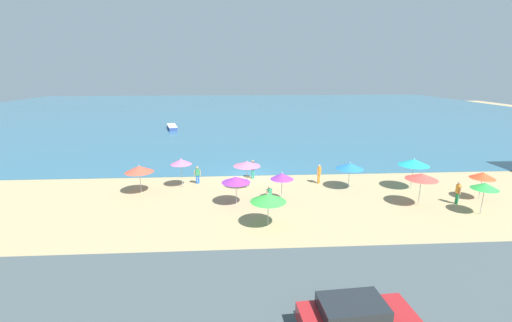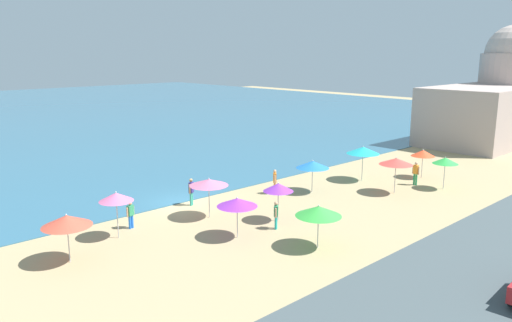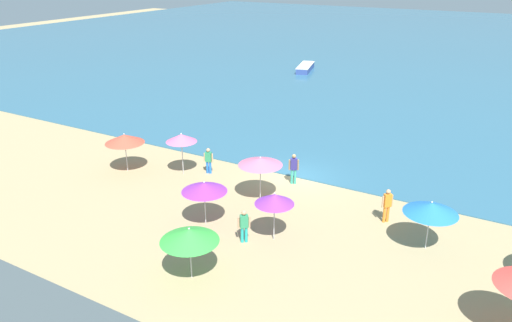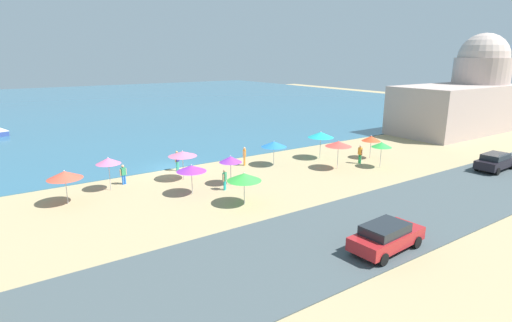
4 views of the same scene
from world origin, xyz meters
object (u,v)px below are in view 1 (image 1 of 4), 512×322
object	(u,v)px
beach_umbrella_6	(350,166)
parked_car_2	(356,317)
beach_umbrella_2	(139,169)
skiff_nearshore	(172,127)
beach_umbrella_5	(485,186)
beach_umbrella_9	(422,176)
beach_umbrella_10	(247,164)
beach_umbrella_3	(236,180)
beach_umbrella_4	(181,162)
bather_0	(253,168)
bather_4	(458,191)
bather_2	(319,173)
beach_umbrella_7	(414,162)
beach_umbrella_8	(483,175)
bather_1	(269,195)
beach_umbrella_1	(282,176)
bather_3	(197,174)
beach_umbrella_0	(268,198)

from	to	relation	value
beach_umbrella_6	parked_car_2	bearing A→B (deg)	-107.39
beach_umbrella_2	skiff_nearshore	distance (m)	31.94
beach_umbrella_5	parked_car_2	world-z (taller)	beach_umbrella_5
beach_umbrella_9	beach_umbrella_10	bearing A→B (deg)	159.63
beach_umbrella_3	beach_umbrella_5	bearing A→B (deg)	-9.56
beach_umbrella_4	bather_0	world-z (taller)	beach_umbrella_4
beach_umbrella_2	bather_4	size ratio (longest dim) A/B	1.36
bather_2	beach_umbrella_6	bearing A→B (deg)	-33.72
beach_umbrella_7	beach_umbrella_8	bearing A→B (deg)	-33.36
beach_umbrella_6	beach_umbrella_10	bearing A→B (deg)	176.24
beach_umbrella_2	beach_umbrella_9	distance (m)	21.75
bather_1	bather_2	world-z (taller)	bather_2
beach_umbrella_10	beach_umbrella_5	bearing A→B (deg)	-21.93
beach_umbrella_5	bather_0	size ratio (longest dim) A/B	1.34
beach_umbrella_6	parked_car_2	size ratio (longest dim) A/B	0.53
bather_2	beach_umbrella_8	bearing A→B (deg)	-21.97
beach_umbrella_6	bather_2	bearing A→B (deg)	146.28
beach_umbrella_1	bather_0	bearing A→B (deg)	107.98
beach_umbrella_3	bather_3	xyz separation A→B (m)	(-3.41, 5.12, -1.07)
beach_umbrella_0	beach_umbrella_6	bearing A→B (deg)	42.25
parked_car_2	skiff_nearshore	bearing A→B (deg)	107.52
beach_umbrella_7	bather_3	xyz separation A→B (m)	(-18.25, 2.55, -1.47)
beach_umbrella_0	beach_umbrella_3	world-z (taller)	beach_umbrella_0
beach_umbrella_7	beach_umbrella_6	bearing A→B (deg)	174.68
bather_1	beach_umbrella_9	bearing A→B (deg)	-3.08
beach_umbrella_1	parked_car_2	bearing A→B (deg)	-86.23
bather_2	skiff_nearshore	xyz separation A→B (m)	(-18.20, 30.18, -0.58)
beach_umbrella_7	beach_umbrella_8	size ratio (longest dim) A/B	1.18
bather_0	bather_1	size ratio (longest dim) A/B	1.12
beach_umbrella_7	bather_2	bearing A→B (deg)	165.23
beach_umbrella_3	bather_0	size ratio (longest dim) A/B	1.26
beach_umbrella_5	parked_car_2	size ratio (longest dim) A/B	0.54
beach_umbrella_5	bather_0	distance (m)	18.05
beach_umbrella_1	beach_umbrella_3	distance (m)	3.50
beach_umbrella_10	beach_umbrella_7	bearing A→B (deg)	-4.35
beach_umbrella_2	beach_umbrella_9	xyz separation A→B (m)	(21.37, -4.03, 0.23)
beach_umbrella_7	beach_umbrella_10	world-z (taller)	beach_umbrella_7
bather_2	parked_car_2	size ratio (longest dim) A/B	0.39
beach_umbrella_6	bather_3	size ratio (longest dim) A/B	1.47
beach_umbrella_6	skiff_nearshore	size ratio (longest dim) A/B	0.43
bather_3	beach_umbrella_10	bearing A→B (deg)	-19.00
beach_umbrella_7	beach_umbrella_9	distance (m)	3.85
bather_0	bather_1	xyz separation A→B (m)	(0.87, -6.75, -0.12)
beach_umbrella_6	bather_3	bearing A→B (deg)	170.97
beach_umbrella_3	beach_umbrella_1	bearing A→B (deg)	6.58
beach_umbrella_6	bather_4	world-z (taller)	beach_umbrella_6
beach_umbrella_2	bather_1	size ratio (longest dim) A/B	1.50
beach_umbrella_2	parked_car_2	bearing A→B (deg)	-53.47
beach_umbrella_0	beach_umbrella_9	world-z (taller)	beach_umbrella_9
beach_umbrella_1	beach_umbrella_0	bearing A→B (deg)	-108.98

